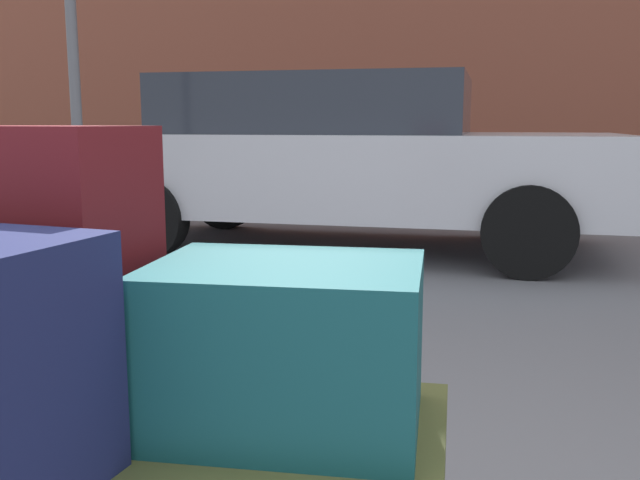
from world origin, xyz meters
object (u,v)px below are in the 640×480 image
at_px(suitcase_maroon_rear_right, 47,329).
at_px(parked_car, 341,158).
at_px(duffel_bag_teal_topmost_pile, 287,345).
at_px(no_parking_sign, 72,39).
at_px(bollard_kerb_near, 624,180).

distance_m(suitcase_maroon_rear_right, parked_car, 4.78).
distance_m(suitcase_maroon_rear_right, duffel_bag_teal_topmost_pile, 0.45).
xyz_separation_m(duffel_bag_teal_topmost_pile, no_parking_sign, (-2.02, 3.34, 0.87)).
height_order(suitcase_maroon_rear_right, bollard_kerb_near, suitcase_maroon_rear_right).
relative_size(suitcase_maroon_rear_right, duffel_bag_teal_topmost_pile, 1.70).
xyz_separation_m(suitcase_maroon_rear_right, no_parking_sign, (-1.57, 3.27, 0.88)).
distance_m(suitcase_maroon_rear_right, no_parking_sign, 3.73).
height_order(duffel_bag_teal_topmost_pile, parked_car, parked_car).
distance_m(parked_car, bollard_kerb_near, 4.59).
relative_size(suitcase_maroon_rear_right, parked_car, 0.16).
relative_size(parked_car, no_parking_sign, 1.74).
relative_size(duffel_bag_teal_topmost_pile, bollard_kerb_near, 0.60).
height_order(duffel_bag_teal_topmost_pile, bollard_kerb_near, duffel_bag_teal_topmost_pile).
bearing_deg(duffel_bag_teal_topmost_pile, no_parking_sign, 122.48).
bearing_deg(bollard_kerb_near, parked_car, -133.49).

